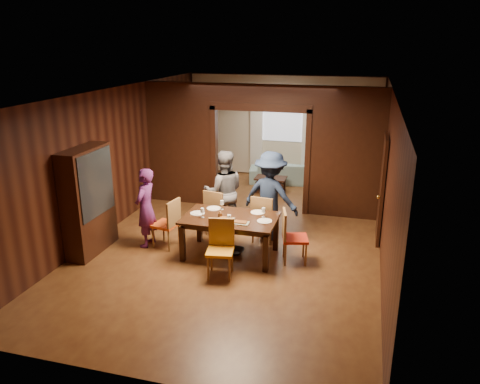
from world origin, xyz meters
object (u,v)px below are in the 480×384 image
(hutch, at_px, (88,201))
(coffee_table, at_px, (271,185))
(person_navy, at_px, (271,196))
(chair_right, at_px, (295,237))
(chair_left, at_px, (165,223))
(chair_far_r, at_px, (265,218))
(person_grey, at_px, (224,192))
(person_purple, at_px, (146,208))
(dining_table, at_px, (230,236))
(chair_far_l, at_px, (218,212))
(chair_near, at_px, (220,250))
(sofa, at_px, (286,172))

(hutch, bearing_deg, coffee_table, 59.99)
(person_navy, relative_size, chair_right, 1.84)
(chair_left, xyz_separation_m, chair_far_r, (1.78, 0.76, 0.00))
(person_grey, xyz_separation_m, chair_left, (-0.86, -1.03, -0.38))
(person_purple, bearing_deg, coffee_table, 158.90)
(dining_table, relative_size, coffee_table, 2.12)
(chair_right, height_order, chair_far_l, same)
(chair_right, height_order, chair_far_r, same)
(person_grey, height_order, chair_far_l, person_grey)
(chair_right, relative_size, hutch, 0.48)
(coffee_table, height_order, chair_near, chair_near)
(chair_far_l, bearing_deg, chair_right, 164.95)
(person_purple, distance_m, dining_table, 1.73)
(coffee_table, relative_size, chair_near, 0.82)
(person_purple, distance_m, person_grey, 1.64)
(chair_right, xyz_separation_m, chair_far_r, (-0.73, 0.76, 0.00))
(sofa, bearing_deg, chair_far_l, 70.80)
(chair_right, relative_size, chair_far_r, 1.00)
(person_purple, xyz_separation_m, dining_table, (1.69, -0.01, -0.39))
(person_navy, xyz_separation_m, chair_near, (-0.48, -1.80, -0.41))
(chair_far_r, height_order, chair_near, same)
(dining_table, distance_m, chair_left, 1.32)
(coffee_table, height_order, chair_left, chair_left)
(coffee_table, bearing_deg, chair_far_l, -99.06)
(chair_far_r, height_order, hutch, hutch)
(person_grey, relative_size, sofa, 0.86)
(person_purple, xyz_separation_m, person_navy, (2.23, 0.99, 0.12))
(dining_table, relative_size, chair_far_r, 1.75)
(chair_right, bearing_deg, chair_far_r, 29.31)
(person_grey, bearing_deg, chair_far_l, 48.53)
(person_navy, relative_size, sofa, 0.89)
(person_grey, bearing_deg, chair_left, 29.96)
(chair_right, bearing_deg, chair_left, 75.60)
(chair_right, height_order, chair_near, same)
(person_purple, bearing_deg, chair_left, 98.67)
(sofa, relative_size, chair_near, 2.06)
(person_grey, xyz_separation_m, hutch, (-2.13, -1.58, 0.14))
(person_navy, xyz_separation_m, chair_right, (0.65, -0.94, -0.41))
(chair_right, distance_m, chair_far_l, 1.91)
(person_grey, relative_size, chair_near, 1.78)
(chair_right, bearing_deg, hutch, 83.82)
(person_grey, distance_m, dining_table, 1.27)
(dining_table, xyz_separation_m, chair_far_l, (-0.53, 0.91, 0.10))
(sofa, height_order, chair_right, chair_right)
(coffee_table, bearing_deg, chair_left, -108.21)
(person_purple, xyz_separation_m, hutch, (-0.90, -0.50, 0.23))
(chair_left, height_order, hutch, hutch)
(coffee_table, bearing_deg, chair_right, -72.09)
(coffee_table, distance_m, chair_far_l, 3.04)
(dining_table, relative_size, chair_right, 1.75)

